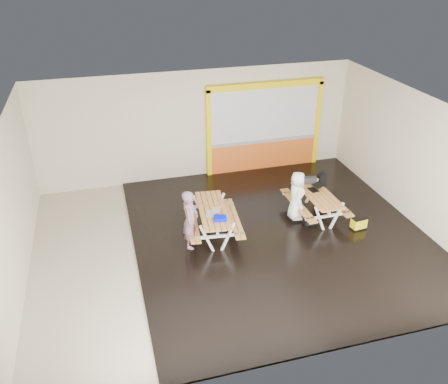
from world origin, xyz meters
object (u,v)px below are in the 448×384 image
object	(u,v)px
person_left	(190,219)
laptop_right	(315,188)
laptop_left	(213,212)
picnic_table_left	(213,215)
blue_pouch	(220,218)
dark_case	(310,221)
toolbox	(309,180)
fluke_bag	(359,223)
picnic_table_right	(316,198)
backpack	(322,179)
person_right	(297,196)

from	to	relation	value
person_left	laptop_right	distance (m)	3.73
laptop_right	laptop_left	bearing A→B (deg)	-169.98
picnic_table_left	laptop_left	distance (m)	0.33
picnic_table_left	blue_pouch	bearing A→B (deg)	-84.71
person_left	laptop_left	bearing A→B (deg)	-51.19
blue_pouch	dark_case	world-z (taller)	blue_pouch
laptop_left	toolbox	xyz separation A→B (m)	(3.07, 0.97, 0.02)
laptop_left	fluke_bag	xyz separation A→B (m)	(3.88, -0.57, -0.63)
laptop_right	toolbox	bearing A→B (deg)	88.60
laptop_left	laptop_right	world-z (taller)	laptop_left
laptop_left	blue_pouch	distance (m)	0.34
picnic_table_right	blue_pouch	world-z (taller)	blue_pouch
backpack	person_left	bearing A→B (deg)	-162.27
person_right	fluke_bag	bearing A→B (deg)	-109.64
picnic_table_left	fluke_bag	bearing A→B (deg)	-11.71
picnic_table_left	laptop_left	xyz separation A→B (m)	(-0.06, -0.23, 0.24)
person_left	fluke_bag	world-z (taller)	person_left
picnic_table_left	blue_pouch	xyz separation A→B (m)	(0.05, -0.55, 0.23)
dark_case	laptop_left	bearing A→B (deg)	-179.47
toolbox	dark_case	bearing A→B (deg)	-109.37
laptop_right	fluke_bag	size ratio (longest dim) A/B	0.91
laptop_left	laptop_right	distance (m)	3.11
laptop_left	dark_case	bearing A→B (deg)	0.53
picnic_table_left	person_right	world-z (taller)	person_right
picnic_table_right	laptop_right	xyz separation A→B (m)	(0.02, 0.17, 0.23)
fluke_bag	person_right	bearing A→B (deg)	149.26
person_right	toolbox	bearing A→B (deg)	-33.56
laptop_right	dark_case	bearing A→B (deg)	-121.91
backpack	picnic_table_right	bearing A→B (deg)	-124.28
backpack	fluke_bag	bearing A→B (deg)	-80.63
fluke_bag	dark_case	bearing A→B (deg)	152.59
laptop_right	fluke_bag	world-z (taller)	laptop_right
laptop_right	person_left	bearing A→B (deg)	-169.16
laptop_right	dark_case	size ratio (longest dim) A/B	1.12
person_left	dark_case	world-z (taller)	person_left
laptop_left	fluke_bag	distance (m)	3.97
blue_pouch	toolbox	size ratio (longest dim) A/B	0.69
person_left	fluke_bag	distance (m)	4.55
laptop_right	blue_pouch	xyz separation A→B (m)	(-2.95, -0.86, 0.02)
picnic_table_left	toolbox	size ratio (longest dim) A/B	4.67
blue_pouch	fluke_bag	size ratio (longest dim) A/B	0.72
blue_pouch	fluke_bag	world-z (taller)	blue_pouch
dark_case	picnic_table_left	bearing A→B (deg)	175.73
laptop_right	toolbox	xyz separation A→B (m)	(0.01, 0.43, 0.05)
laptop_left	blue_pouch	xyz separation A→B (m)	(0.11, -0.32, -0.00)
laptop_left	dark_case	distance (m)	2.83
dark_case	laptop_right	bearing A→B (deg)	58.09
person_left	person_right	world-z (taller)	person_left
blue_pouch	laptop_right	bearing A→B (deg)	16.32
person_right	fluke_bag	size ratio (longest dim) A/B	3.21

